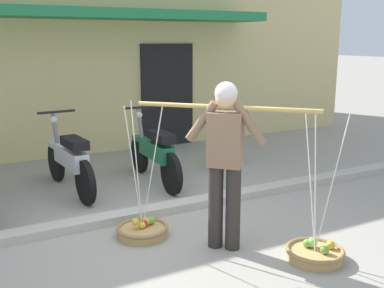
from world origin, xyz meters
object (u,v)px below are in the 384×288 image
(motorcycle_third_in_row, at_px, (70,161))
(wooden_crate, at_px, (225,156))
(motorcycle_end_of_row, at_px, (155,153))
(fruit_vendor, at_px, (225,155))
(fruit_basket_right_side, at_px, (143,229))
(fruit_basket_left_side, at_px, (315,252))

(motorcycle_third_in_row, xyz_separation_m, wooden_crate, (2.62, 0.15, -0.29))
(motorcycle_end_of_row, xyz_separation_m, wooden_crate, (1.42, 0.32, -0.29))
(fruit_vendor, bearing_deg, motorcycle_third_in_row, 110.24)
(fruit_vendor, relative_size, fruit_basket_right_side, 1.17)
(fruit_vendor, height_order, fruit_basket_right_side, fruit_vendor)
(fruit_basket_right_side, relative_size, wooden_crate, 3.30)
(fruit_basket_right_side, bearing_deg, fruit_basket_left_side, -46.19)
(fruit_basket_right_side, bearing_deg, motorcycle_end_of_row, 61.92)
(fruit_basket_right_side, distance_m, wooden_crate, 3.07)
(fruit_vendor, height_order, motorcycle_third_in_row, fruit_vendor)
(motorcycle_third_in_row, relative_size, wooden_crate, 4.14)
(fruit_vendor, distance_m, motorcycle_end_of_row, 2.42)
(fruit_vendor, distance_m, wooden_crate, 3.27)
(fruit_basket_right_side, xyz_separation_m, wooden_crate, (2.32, 2.01, 0.08))
(fruit_vendor, relative_size, wooden_crate, 3.85)
(fruit_vendor, relative_size, motorcycle_third_in_row, 0.93)
(wooden_crate, bearing_deg, motorcycle_end_of_row, -167.27)
(motorcycle_third_in_row, height_order, wooden_crate, motorcycle_third_in_row)
(motorcycle_end_of_row, bearing_deg, fruit_basket_right_side, -118.08)
(fruit_basket_left_side, bearing_deg, fruit_basket_right_side, 133.81)
(motorcycle_end_of_row, bearing_deg, wooden_crate, 12.73)
(fruit_vendor, bearing_deg, fruit_basket_left_side, -45.95)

